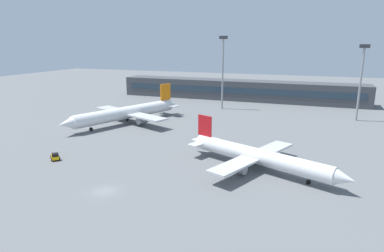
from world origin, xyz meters
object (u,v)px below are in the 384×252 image
at_px(airplane_mid, 126,113).
at_px(baggage_tug_yellow, 55,156).
at_px(airplane_near, 259,157).
at_px(floodlight_tower_west, 223,68).
at_px(floodlight_tower_east, 361,77).

bearing_deg(airplane_mid, baggage_tug_yellow, -84.71).
height_order(airplane_near, baggage_tug_yellow, airplane_near).
bearing_deg(baggage_tug_yellow, floodlight_tower_west, 74.76).
height_order(airplane_mid, floodlight_tower_west, floodlight_tower_west).
xyz_separation_m(airplane_near, baggage_tug_yellow, (-44.90, -9.86, -2.11)).
height_order(airplane_mid, baggage_tug_yellow, airplane_mid).
height_order(baggage_tug_yellow, floodlight_tower_west, floodlight_tower_west).
distance_m(airplane_mid, floodlight_tower_east, 79.35).
bearing_deg(floodlight_tower_west, floodlight_tower_east, -5.04).
height_order(baggage_tug_yellow, floodlight_tower_east, floodlight_tower_east).
relative_size(airplane_mid, floodlight_tower_west, 1.55).
bearing_deg(baggage_tug_yellow, airplane_near, 12.39).
xyz_separation_m(airplane_mid, floodlight_tower_east, (72.11, 31.12, 11.30)).
distance_m(airplane_mid, baggage_tug_yellow, 37.09).
xyz_separation_m(baggage_tug_yellow, floodlight_tower_east, (68.70, 67.96, 14.02)).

